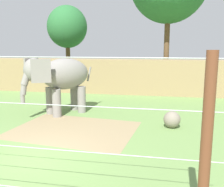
% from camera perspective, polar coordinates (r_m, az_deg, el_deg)
% --- Properties ---
extents(ground_plane, '(120.00, 120.00, 0.00)m').
position_cam_1_polar(ground_plane, '(8.98, -17.53, -13.46)').
color(ground_plane, '#6B8E4C').
extents(dirt_patch, '(5.64, 4.50, 0.01)m').
position_cam_1_polar(dirt_patch, '(11.37, -8.52, -7.94)').
color(dirt_patch, '#937F5B').
rests_on(dirt_patch, ground).
extents(embankment_wall, '(36.00, 1.80, 2.60)m').
position_cam_1_polar(embankment_wall, '(20.09, -0.87, 3.93)').
color(embankment_wall, '#997F56').
rests_on(embankment_wall, ground).
extents(elephant, '(3.31, 3.48, 3.02)m').
position_cam_1_polar(elephant, '(13.71, -11.52, 3.66)').
color(elephant, gray).
rests_on(elephant, ground).
extents(enrichment_ball, '(0.75, 0.75, 0.75)m').
position_cam_1_polar(enrichment_ball, '(11.73, 13.21, -5.65)').
color(enrichment_ball, gray).
rests_on(enrichment_ball, ground).
extents(tree_far_left, '(3.90, 3.90, 7.53)m').
position_cam_1_polar(tree_far_left, '(26.29, -9.94, 14.33)').
color(tree_far_left, brown).
rests_on(tree_far_left, ground).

